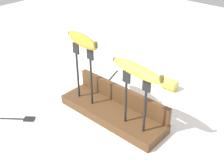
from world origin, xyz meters
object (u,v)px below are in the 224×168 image
object	(u,v)px
fork_stand_left	(84,69)
fork_stand_right	(136,97)
fork_fallen_far	(107,82)
banana_raised_right	(137,70)
banana_chunk_near	(169,84)
banana_raised_left	(82,40)
fork_fallen_near	(17,118)

from	to	relation	value
fork_stand_left	fork_stand_right	world-z (taller)	fork_stand_left
fork_stand_right	fork_fallen_far	xyz separation A→B (m)	(-0.27, 0.17, -0.14)
fork_stand_left	banana_raised_right	size ratio (longest dim) A/B	1.09
fork_stand_right	banana_chunk_near	xyz separation A→B (m)	(-0.06, 0.30, -0.12)
fork_stand_left	banana_raised_left	bearing A→B (deg)	169.81
banana_raised_left	fork_stand_right	bearing A→B (deg)	-0.00
fork_stand_left	banana_chunk_near	size ratio (longest dim) A/B	3.44
banana_raised_left	fork_fallen_near	distance (m)	0.35
banana_raised_right	banana_chunk_near	xyz separation A→B (m)	(-0.06, 0.30, -0.21)
fork_fallen_far	fork_stand_left	bearing A→B (deg)	-71.61
banana_raised_right	fork_fallen_far	xyz separation A→B (m)	(-0.27, 0.17, -0.22)
banana_raised_right	fork_fallen_far	bearing A→B (deg)	147.56
fork_stand_right	fork_stand_left	bearing A→B (deg)	-180.00
banana_raised_left	fork_fallen_far	bearing A→B (deg)	108.37
banana_raised_right	fork_fallen_near	distance (m)	0.45
fork_fallen_far	banana_raised_left	bearing A→B (deg)	-71.63
fork_stand_right	banana_chunk_near	bearing A→B (deg)	101.23
banana_raised_left	fork_fallen_far	world-z (taller)	banana_raised_left
banana_raised_right	fork_fallen_near	world-z (taller)	banana_raised_right
fork_stand_right	banana_raised_right	world-z (taller)	banana_raised_right
fork_stand_right	fork_fallen_near	xyz separation A→B (m)	(-0.34, -0.20, -0.14)
fork_fallen_far	banana_chunk_near	distance (m)	0.25
fork_stand_right	banana_raised_left	world-z (taller)	banana_raised_left
fork_stand_left	banana_chunk_near	world-z (taller)	fork_stand_left
fork_fallen_far	fork_fallen_near	bearing A→B (deg)	-99.58
fork_stand_right	banana_chunk_near	size ratio (longest dim) A/B	3.00
banana_raised_left	banana_chunk_near	distance (m)	0.41
fork_stand_left	banana_chunk_near	bearing A→B (deg)	62.70
fork_stand_right	banana_raised_right	size ratio (longest dim) A/B	0.96
banana_raised_right	banana_chunk_near	world-z (taller)	banana_raised_right
fork_stand_right	fork_fallen_far	distance (m)	0.35
fork_stand_left	fork_stand_right	size ratio (longest dim) A/B	1.15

